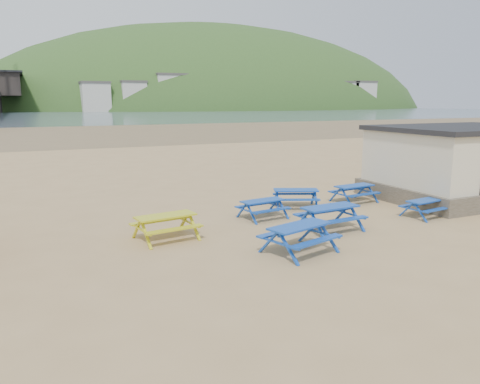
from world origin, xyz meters
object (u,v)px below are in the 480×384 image
picnic_table_blue_b (296,198)px  picnic_table_yellow (166,227)px  picnic_table_blue_a (263,209)px  amenity_block (462,162)px

picnic_table_blue_b → picnic_table_yellow: 6.34m
picnic_table_blue_a → picnic_table_blue_b: bearing=18.8°
picnic_table_blue_b → amenity_block: bearing=14.5°
picnic_table_blue_b → picnic_table_yellow: picnic_table_yellow is taller
picnic_table_yellow → amenity_block: 13.81m
picnic_table_blue_a → picnic_table_yellow: size_ratio=0.88×
picnic_table_blue_b → picnic_table_yellow: size_ratio=1.06×
picnic_table_blue_a → picnic_table_yellow: picnic_table_yellow is taller
picnic_table_blue_a → amenity_block: size_ratio=0.24×
picnic_table_yellow → amenity_block: bearing=-5.1°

